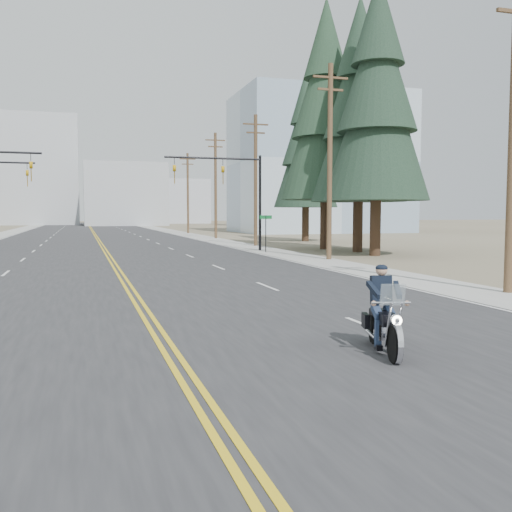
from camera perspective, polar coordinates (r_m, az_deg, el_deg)
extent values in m
plane|color=#776D56|center=(8.82, -5.72, -14.04)|extent=(400.00, 400.00, 0.00)
cube|color=#303033|center=(78.28, -15.84, 2.11)|extent=(20.00, 200.00, 0.01)
cube|color=#A5A5A0|center=(78.88, -24.23, 1.91)|extent=(3.00, 200.00, 0.01)
cube|color=#A5A5A0|center=(79.35, -7.51, 2.26)|extent=(3.00, 200.00, 0.01)
imported|color=#BF8C0C|center=(40.46, -21.59, 8.65)|extent=(0.21, 0.26, 1.30)
cylinder|color=black|center=(42.15, 0.40, 5.29)|extent=(0.20, 0.20, 7.00)
cylinder|color=black|center=(41.42, -4.29, 9.73)|extent=(7.00, 0.14, 0.14)
imported|color=#BF8C0C|center=(41.52, -3.33, 8.82)|extent=(0.21, 0.26, 1.30)
imported|color=#BF8C0C|center=(40.84, -8.17, 8.86)|extent=(0.21, 0.26, 1.30)
imported|color=#BF8C0C|center=(48.49, -21.91, 7.87)|extent=(0.21, 0.26, 1.30)
cylinder|color=black|center=(40.21, 0.98, 2.20)|extent=(0.06, 0.06, 2.60)
cube|color=#0C5926|center=(40.18, 0.98, 3.91)|extent=(0.90, 0.03, 0.25)
cylinder|color=brown|center=(34.39, 7.38, 9.23)|extent=(0.30, 0.30, 11.50)
cube|color=brown|center=(35.17, 7.47, 17.29)|extent=(2.20, 0.12, 0.12)
cube|color=brown|center=(35.01, 7.45, 16.18)|extent=(1.60, 0.12, 0.12)
cylinder|color=brown|center=(48.40, -0.04, 7.53)|extent=(0.30, 0.30, 11.00)
cube|color=brown|center=(48.89, -0.04, 13.04)|extent=(2.20, 0.12, 0.12)
cube|color=brown|center=(48.79, -0.04, 12.22)|extent=(1.60, 0.12, 0.12)
cylinder|color=brown|center=(62.89, -4.06, 7.00)|extent=(0.30, 0.30, 11.50)
cube|color=brown|center=(63.32, -4.09, 11.48)|extent=(2.20, 0.12, 0.12)
cube|color=brown|center=(63.24, -4.08, 10.85)|extent=(1.60, 0.12, 0.12)
cylinder|color=brown|center=(79.52, -6.83, 6.23)|extent=(0.30, 0.30, 11.00)
cube|color=brown|center=(79.82, -6.86, 9.61)|extent=(2.20, 0.12, 0.12)
cube|color=brown|center=(79.76, -6.86, 9.11)|extent=(1.60, 0.12, 0.12)
cube|color=#9EB5CC|center=(85.44, 6.29, 9.12)|extent=(24.00, 16.00, 20.00)
cube|color=#ADB2B7|center=(133.63, -12.96, 6.00)|extent=(18.00, 14.00, 14.00)
cube|color=#B7BCC6|center=(125.48, 2.38, 7.14)|extent=(16.00, 12.00, 18.00)
cube|color=#ADB2B7|center=(148.93, -21.20, 7.95)|extent=(20.00, 15.00, 26.00)
cube|color=#B7BCC6|center=(160.47, -7.51, 5.41)|extent=(14.00, 14.00, 12.00)
cylinder|color=#382619|center=(37.91, 11.84, 2.73)|extent=(0.70, 0.70, 3.59)
cone|color=black|center=(38.41, 12.01, 13.51)|extent=(6.79, 6.79, 10.78)
cone|color=black|center=(39.02, 12.08, 17.94)|extent=(5.09, 5.09, 8.08)
cone|color=black|center=(39.85, 12.16, 22.21)|extent=(3.39, 3.39, 5.75)
cylinder|color=#382619|center=(41.47, 10.14, 2.89)|extent=(0.79, 0.79, 3.60)
cone|color=#172F1F|center=(41.92, 10.27, 12.76)|extent=(6.74, 6.74, 10.79)
cone|color=#172F1F|center=(42.48, 10.33, 16.84)|extent=(5.06, 5.06, 8.09)
cone|color=#172F1F|center=(43.25, 10.39, 20.80)|extent=(3.37, 3.37, 5.75)
cylinder|color=#382619|center=(44.48, 6.87, 3.16)|extent=(0.67, 0.67, 3.82)
cone|color=#19331F|center=(44.99, 6.96, 12.93)|extent=(6.87, 6.87, 11.46)
cone|color=#19331F|center=(45.59, 7.00, 16.97)|extent=(5.16, 5.16, 8.59)
cone|color=#19331F|center=(46.41, 7.04, 20.88)|extent=(3.44, 3.44, 6.11)
cylinder|color=#382619|center=(56.74, 4.97, 3.18)|extent=(0.79, 0.79, 3.37)
cone|color=black|center=(57.01, 5.01, 9.97)|extent=(6.29, 6.29, 10.10)
cone|color=black|center=(57.36, 5.03, 12.81)|extent=(4.71, 4.71, 7.58)
cone|color=black|center=(57.86, 5.05, 15.62)|extent=(3.14, 3.14, 5.39)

